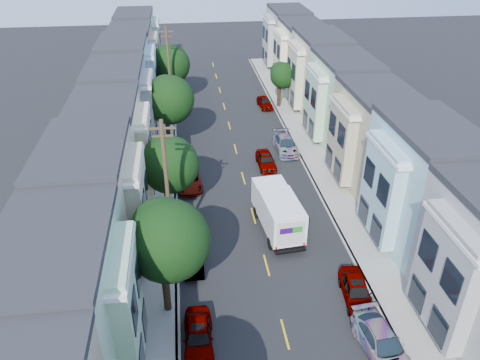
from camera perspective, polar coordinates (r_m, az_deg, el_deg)
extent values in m
plane|color=black|center=(32.33, 3.26, -10.35)|extent=(160.00, 160.00, 0.00)
cube|color=black|center=(44.66, -0.10, 2.11)|extent=(12.00, 70.00, 0.02)
cube|color=gray|center=(44.38, -7.88, 1.71)|extent=(0.30, 70.00, 0.15)
cube|color=gray|center=(45.69, 7.46, 2.61)|extent=(0.30, 70.00, 0.15)
cube|color=gray|center=(44.44, -9.55, 1.60)|extent=(2.60, 70.00, 0.15)
cube|color=gray|center=(46.02, 9.03, 2.70)|extent=(2.60, 70.00, 0.15)
cube|color=gold|center=(44.67, -0.10, 2.10)|extent=(0.12, 70.00, 0.01)
cube|color=tan|center=(44.84, -14.39, 1.20)|extent=(5.00, 70.00, 8.50)
cube|color=tan|center=(47.21, 13.47, 2.84)|extent=(5.00, 70.00, 8.50)
cylinder|color=black|center=(28.38, -9.00, -12.87)|extent=(0.44, 0.44, 3.54)
sphere|color=#10350D|center=(26.18, -8.93, -7.34)|extent=(4.70, 4.70, 4.70)
cylinder|color=black|center=(36.56, -8.81, -2.41)|extent=(0.44, 0.44, 3.05)
sphere|color=#10350D|center=(35.03, -8.70, 1.84)|extent=(4.36, 4.36, 4.36)
cylinder|color=black|center=(46.89, -8.73, 5.63)|extent=(0.44, 0.44, 3.64)
sphere|color=#10350D|center=(45.58, -8.68, 9.63)|extent=(4.70, 4.70, 4.70)
cylinder|color=black|center=(58.99, -8.64, 10.64)|extent=(0.44, 0.44, 3.33)
sphere|color=#10350D|center=(57.99, -8.58, 13.74)|extent=(4.70, 4.70, 4.70)
cylinder|color=black|center=(57.74, 4.76, 10.19)|extent=(0.44, 0.44, 2.85)
sphere|color=#10350D|center=(57.00, 5.17, 12.57)|extent=(3.10, 3.10, 3.10)
cylinder|color=#42301E|center=(30.66, -8.81, -1.65)|extent=(0.26, 0.26, 10.00)
cube|color=#42301E|center=(28.54, -9.52, 6.23)|extent=(1.60, 0.12, 0.12)
cylinder|color=#42301E|center=(54.56, -8.60, 12.73)|extent=(0.26, 0.26, 10.00)
cube|color=#42301E|center=(53.40, -8.99, 17.45)|extent=(1.60, 0.12, 0.12)
cube|color=white|center=(33.80, 4.94, -4.40)|extent=(2.41, 4.33, 2.36)
cube|color=white|center=(36.44, 3.94, -1.73)|extent=(2.41, 2.01, 2.18)
cube|color=black|center=(35.27, 4.56, -5.32)|extent=(2.22, 6.21, 0.24)
cube|color=#2D0A51|center=(31.85, 5.12, -6.21)|extent=(0.91, 0.04, 0.44)
cube|color=#198C1E|center=(32.01, 6.54, -6.08)|extent=(0.70, 0.04, 0.44)
cylinder|color=black|center=(33.51, 3.41, -7.69)|extent=(0.28, 0.91, 0.91)
cylinder|color=black|center=(33.92, 7.05, -7.36)|extent=(0.28, 0.91, 0.91)
cylinder|color=black|center=(36.74, 2.29, -3.85)|extent=(0.28, 0.91, 0.91)
cylinder|color=black|center=(37.12, 5.61, -3.60)|extent=(0.28, 0.91, 0.91)
imported|color=black|center=(43.79, 3.16, 2.42)|extent=(1.61, 4.08, 1.32)
imported|color=#131D42|center=(27.12, -5.10, -18.39)|extent=(1.70, 4.25, 1.37)
imported|color=#969DA3|center=(32.15, -5.70, -9.24)|extent=(1.45, 3.93, 1.30)
imported|color=#511019|center=(40.83, -6.28, 0.04)|extent=(2.44, 4.72, 1.27)
imported|color=slate|center=(27.73, 16.94, -18.54)|extent=(2.43, 4.85, 1.40)
imported|color=silver|center=(30.32, 13.99, -12.95)|extent=(2.04, 4.38, 1.38)
imported|color=black|center=(46.88, 5.57, 4.34)|extent=(2.06, 4.77, 1.42)
imported|color=black|center=(57.76, 3.04, 9.40)|extent=(1.77, 3.88, 1.22)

